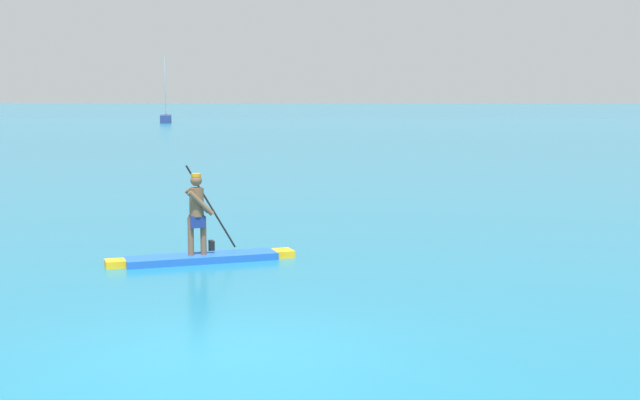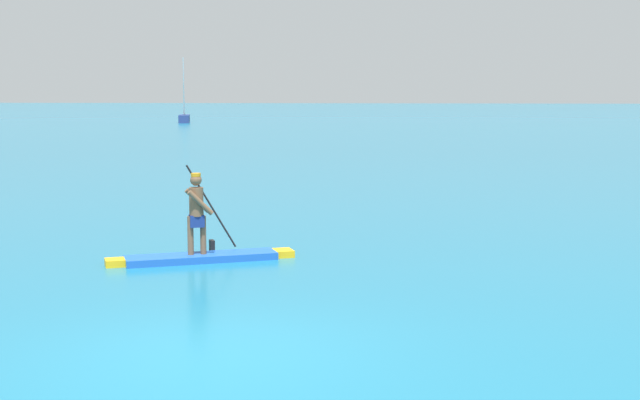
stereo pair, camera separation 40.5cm
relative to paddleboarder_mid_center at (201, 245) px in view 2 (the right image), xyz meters
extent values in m
plane|color=#196B8C|center=(1.55, -5.64, -0.30)|extent=(440.00, 440.00, 0.00)
cube|color=blue|center=(0.00, -0.01, -0.23)|extent=(2.77, 1.67, 0.13)
cube|color=yellow|center=(1.42, 0.62, -0.23)|extent=(0.49, 0.53, 0.13)
cube|color=yellow|center=(-1.42, -0.63, -0.23)|extent=(0.46, 0.48, 0.13)
cylinder|color=brown|center=(0.04, 0.01, 0.19)|extent=(0.11, 0.11, 0.71)
cylinder|color=brown|center=(-0.17, -0.09, 0.19)|extent=(0.11, 0.11, 0.71)
cube|color=navy|center=(-0.07, -0.04, 0.45)|extent=(0.33, 0.31, 0.22)
cylinder|color=brown|center=(-0.07, -0.04, 0.80)|extent=(0.26, 0.26, 0.52)
sphere|color=brown|center=(-0.07, -0.04, 1.20)|extent=(0.21, 0.21, 0.21)
cylinder|color=orange|center=(-0.07, -0.04, 1.30)|extent=(0.18, 0.18, 0.06)
cylinder|color=brown|center=(-0.08, 0.12, 0.80)|extent=(0.45, 0.27, 0.49)
cylinder|color=brown|center=(0.04, -0.16, 0.80)|extent=(0.45, 0.27, 0.49)
cylinder|color=black|center=(0.09, 0.48, 0.65)|extent=(0.86, 0.42, 1.60)
cube|color=black|center=(0.09, 0.48, -0.15)|extent=(0.15, 0.22, 0.32)
cube|color=navy|center=(-18.98, 70.13, 0.09)|extent=(1.96, 4.50, 0.77)
cylinder|color=#B2B2B7|center=(-18.98, 70.13, 3.30)|extent=(0.12, 0.12, 5.66)
pyramid|color=white|center=(-18.98, 70.13, 3.07)|extent=(0.46, 1.95, 4.99)
camera|label=1|loc=(3.46, -15.54, 2.79)|focal=49.30mm
camera|label=2|loc=(3.86, -15.50, 2.79)|focal=49.30mm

